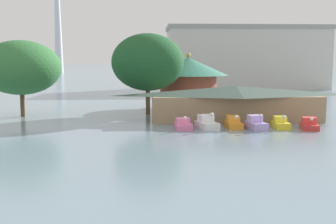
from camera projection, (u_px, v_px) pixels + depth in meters
pedal_boat_pink at (183, 125)px, 42.00m from camera, size 1.73×2.70×1.46m
pedal_boat_white at (207, 123)px, 42.11m from camera, size 2.38×3.26×1.83m
pedal_boat_orange at (233, 123)px, 42.64m from camera, size 1.47×2.93×1.50m
pedal_boat_lavender at (256, 124)px, 41.64m from camera, size 1.98×2.85×1.76m
pedal_boat_yellow at (280, 123)px, 42.57m from camera, size 1.59×2.96×1.51m
pedal_boat_red at (309, 125)px, 41.84m from camera, size 2.17×3.03×1.35m
boathouse at (235, 102)px, 47.68m from camera, size 20.92×6.13×4.06m
green_roof_pavilion at (188, 79)px, 59.76m from camera, size 11.58×11.58×8.12m
shoreline_tree_tall_left at (21, 68)px, 50.64m from camera, size 9.85×9.85×9.49m
shoreline_tree_mid at (148, 62)px, 52.68m from camera, size 9.32×9.32×10.47m
background_building_block at (245, 58)px, 102.42m from camera, size 39.35×14.50×15.37m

